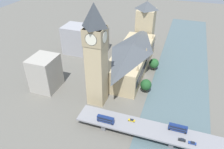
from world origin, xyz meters
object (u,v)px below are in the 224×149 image
object	(u,v)px
double_decker_bus_mid	(178,128)
car_northbound_lead	(132,120)
car_northbound_mid	(192,143)
road_bridge	(173,136)
car_southbound_lead	(182,140)
clock_tower	(96,54)
victoria_tower	(145,25)
parliament_hall	(132,58)
double_decker_bus_lead	(106,119)

from	to	relation	value
double_decker_bus_mid	car_northbound_lead	xyz separation A→B (m)	(30.41, 1.13, -2.02)
car_northbound_lead	car_northbound_mid	distance (m)	40.50
road_bridge	car_northbound_lead	distance (m)	28.29
road_bridge	double_decker_bus_mid	bearing A→B (deg)	-120.25
car_northbound_mid	double_decker_bus_mid	bearing A→B (deg)	-38.72
road_bridge	car_southbound_lead	bearing A→B (deg)	150.20
car_southbound_lead	clock_tower	bearing A→B (deg)	-21.02
double_decker_bus_mid	victoria_tower	bearing A→B (deg)	-69.12
car_southbound_lead	road_bridge	bearing A→B (deg)	-29.80
double_decker_bus_mid	car_northbound_lead	world-z (taller)	double_decker_bus_mid
victoria_tower	double_decker_bus_mid	bearing A→B (deg)	110.88
clock_tower	car_northbound_mid	xyz separation A→B (m)	(-73.06, 26.09, -35.42)
parliament_hall	victoria_tower	distance (m)	59.78
victoria_tower	car_northbound_lead	xyz separation A→B (m)	(-19.90, 133.05, -19.70)
road_bridge	car_northbound_mid	world-z (taller)	car_northbound_mid
victoria_tower	road_bridge	xyz separation A→B (m)	(-47.98, 135.91, -21.59)
parliament_hall	victoria_tower	world-z (taller)	victoria_tower
double_decker_bus_mid	car_southbound_lead	bearing A→B (deg)	115.08
double_decker_bus_mid	car_northbound_mid	bearing A→B (deg)	141.28
clock_tower	victoria_tower	size ratio (longest dim) A/B	1.38
car_northbound_lead	car_northbound_mid	world-z (taller)	car_northbound_lead
road_bridge	double_decker_bus_lead	size ratio (longest dim) A/B	10.91
clock_tower	car_southbound_lead	distance (m)	79.91
clock_tower	road_bridge	distance (m)	75.05
parliament_hall	clock_tower	distance (m)	63.43
double_decker_bus_mid	car_southbound_lead	distance (m)	8.28
double_decker_bus_lead	car_northbound_mid	bearing A→B (deg)	-179.68
parliament_hall	car_northbound_lead	xyz separation A→B (m)	(-19.85, 74.65, -6.89)
victoria_tower	car_northbound_lead	world-z (taller)	victoria_tower
road_bridge	double_decker_bus_lead	bearing A→B (deg)	5.12
car_northbound_lead	double_decker_bus_lead	bearing A→B (deg)	22.62
clock_tower	double_decker_bus_lead	bearing A→B (deg)	122.21
clock_tower	double_decker_bus_mid	xyz separation A→B (m)	(-63.49, 18.42, -33.38)
victoria_tower	double_decker_bus_lead	xyz separation A→B (m)	(-3.45, 139.90, -17.67)
double_decker_bus_lead	double_decker_bus_mid	distance (m)	47.53
clock_tower	car_northbound_lead	distance (m)	52.25
car_northbound_mid	car_southbound_lead	distance (m)	6.17
victoria_tower	car_southbound_lead	xyz separation A→B (m)	(-53.72, 139.20, -19.67)
car_northbound_mid	car_southbound_lead	xyz separation A→B (m)	(6.16, -0.39, 0.06)
car_northbound_lead	victoria_tower	bearing A→B (deg)	-81.49
victoria_tower	double_decker_bus_mid	xyz separation A→B (m)	(-50.31, 131.92, -17.68)
clock_tower	car_southbound_lead	bearing A→B (deg)	158.98
double_decker_bus_lead	double_decker_bus_mid	world-z (taller)	double_decker_bus_lead
double_decker_bus_lead	double_decker_bus_mid	size ratio (longest dim) A/B	1.00
clock_tower	victoria_tower	xyz separation A→B (m)	(-13.18, -113.50, -15.70)
clock_tower	car_northbound_mid	size ratio (longest dim) A/B	16.40
double_decker_bus_lead	car_northbound_mid	distance (m)	56.46
double_decker_bus_lead	car_northbound_mid	xyz separation A→B (m)	(-56.42, -0.32, -2.06)
double_decker_bus_mid	clock_tower	bearing A→B (deg)	-16.18
parliament_hall	clock_tower	world-z (taller)	clock_tower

